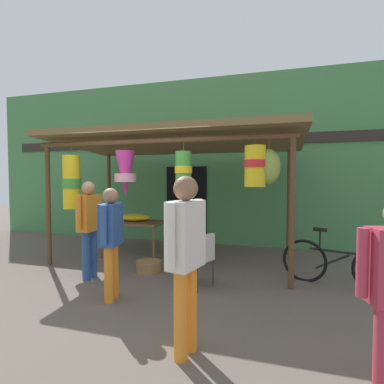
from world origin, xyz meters
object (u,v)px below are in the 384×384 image
(folding_chair, at_px, (200,255))
(vendor_in_orange, at_px, (186,250))
(wicker_basket_by_table, at_px, (149,266))
(customer_foreground, at_px, (89,221))
(flower_heap_on_table, at_px, (135,217))
(shopper_by_bananas, at_px, (111,235))
(parked_bicycle, at_px, (339,265))
(display_table, at_px, (133,225))
(wicker_basket_spare, at_px, (181,254))

(folding_chair, bearing_deg, vendor_in_orange, -79.35)
(wicker_basket_by_table, xyz_separation_m, customer_foreground, (-0.79, -0.63, 0.87))
(flower_heap_on_table, relative_size, wicker_basket_by_table, 1.56)
(shopper_by_bananas, bearing_deg, folding_chair, 37.28)
(folding_chair, xyz_separation_m, parked_bicycle, (2.05, 0.66, -0.16))
(display_table, bearing_deg, wicker_basket_spare, -5.44)
(flower_heap_on_table, bearing_deg, vendor_in_orange, -55.46)
(display_table, distance_m, wicker_basket_spare, 1.24)
(wicker_basket_by_table, distance_m, customer_foreground, 1.34)
(folding_chair, distance_m, wicker_basket_spare, 1.54)
(wicker_basket_spare, bearing_deg, customer_foreground, -128.90)
(wicker_basket_by_table, distance_m, shopper_by_bananas, 1.55)
(flower_heap_on_table, bearing_deg, customer_foreground, -90.65)
(wicker_basket_by_table, bearing_deg, folding_chair, -24.68)
(folding_chair, height_order, customer_foreground, customer_foreground)
(parked_bicycle, height_order, customer_foreground, customer_foreground)
(display_table, height_order, wicker_basket_spare, display_table)
(vendor_in_orange, bearing_deg, wicker_basket_spare, 109.79)
(customer_foreground, bearing_deg, folding_chair, 3.64)
(parked_bicycle, distance_m, shopper_by_bananas, 3.49)
(wicker_basket_spare, xyz_separation_m, parked_bicycle, (2.82, -0.63, 0.20))
(wicker_basket_spare, distance_m, vendor_in_orange, 3.34)
(wicker_basket_by_table, height_order, parked_bicycle, parked_bicycle)
(wicker_basket_by_table, xyz_separation_m, vendor_in_orange, (1.44, -2.26, 0.92))
(folding_chair, xyz_separation_m, wicker_basket_by_table, (-1.11, 0.51, -0.41))
(flower_heap_on_table, bearing_deg, wicker_basket_by_table, -51.01)
(display_table, bearing_deg, shopper_by_bananas, -69.51)
(parked_bicycle, bearing_deg, wicker_basket_spare, 167.45)
(wicker_basket_by_table, bearing_deg, flower_heap_on_table, 128.99)
(flower_heap_on_table, height_order, customer_foreground, customer_foreground)
(shopper_by_bananas, bearing_deg, display_table, 110.49)
(shopper_by_bananas, bearing_deg, parked_bicycle, 25.23)
(parked_bicycle, bearing_deg, folding_chair, -162.18)
(parked_bicycle, bearing_deg, wicker_basket_by_table, -177.28)
(vendor_in_orange, height_order, customer_foreground, vendor_in_orange)
(flower_heap_on_table, relative_size, vendor_in_orange, 0.41)
(shopper_by_bananas, bearing_deg, wicker_basket_spare, 81.97)
(parked_bicycle, relative_size, customer_foreground, 1.03)
(vendor_in_orange, xyz_separation_m, customer_foreground, (-2.23, 1.63, -0.05))
(flower_heap_on_table, height_order, parked_bicycle, flower_heap_on_table)
(display_table, distance_m, folding_chair, 2.35)
(flower_heap_on_table, bearing_deg, wicker_basket_spare, -8.95)
(folding_chair, height_order, parked_bicycle, parked_bicycle)
(vendor_in_orange, bearing_deg, wicker_basket_by_table, 122.50)
(wicker_basket_by_table, height_order, shopper_by_bananas, shopper_by_bananas)
(vendor_in_orange, distance_m, customer_foreground, 2.76)
(flower_heap_on_table, xyz_separation_m, shopper_by_bananas, (0.82, -2.27, 0.07))
(folding_chair, xyz_separation_m, customer_foreground, (-1.90, -0.12, 0.46))
(display_table, distance_m, vendor_in_orange, 3.86)
(wicker_basket_spare, bearing_deg, parked_bicycle, -12.55)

